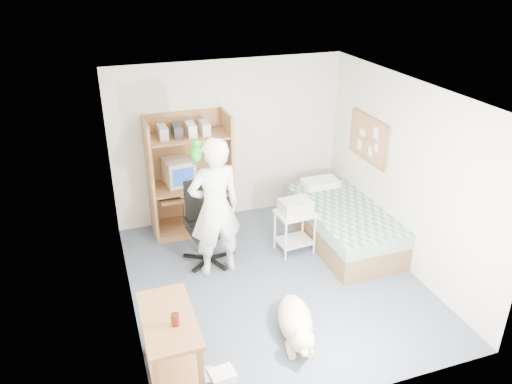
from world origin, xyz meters
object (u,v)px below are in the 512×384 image
at_px(side_desk, 170,339).
at_px(printer_cart, 295,225).
at_px(bed, 342,224).
at_px(dog, 296,322).
at_px(computer_hutch, 190,179).
at_px(person, 215,208).
at_px(office_chair, 207,234).

height_order(side_desk, printer_cart, side_desk).
xyz_separation_m(bed, dog, (-1.45, -1.67, -0.10)).
height_order(computer_hutch, person, person).
bearing_deg(dog, bed, 62.38).
distance_m(dog, printer_cart, 1.81).
bearing_deg(printer_cart, office_chair, 166.90).
distance_m(computer_hutch, person, 1.26).
xyz_separation_m(bed, printer_cart, (-0.77, -0.01, 0.12)).
bearing_deg(computer_hutch, printer_cart, -42.56).
bearing_deg(office_chair, printer_cart, -14.10).
distance_m(side_desk, person, 1.96).
xyz_separation_m(side_desk, person, (0.91, 1.68, 0.45)).
relative_size(computer_hutch, side_desk, 1.80).
relative_size(person, dog, 1.65).
height_order(computer_hutch, side_desk, computer_hutch).
relative_size(side_desk, office_chair, 0.88).
bearing_deg(office_chair, side_desk, -118.71).
distance_m(office_chair, person, 0.62).
bearing_deg(office_chair, dog, -79.02).
distance_m(computer_hutch, office_chair, 1.03).
xyz_separation_m(bed, person, (-1.94, -0.14, 0.65)).
height_order(office_chair, dog, office_chair).
height_order(bed, printer_cart, bed).
bearing_deg(dog, person, 121.08).
height_order(person, dog, person).
relative_size(computer_hutch, person, 0.96).
bearing_deg(person, dog, 102.21).
xyz_separation_m(computer_hutch, side_desk, (-0.85, -2.94, -0.33)).
distance_m(side_desk, dog, 1.44).
relative_size(computer_hutch, dog, 1.58).
height_order(computer_hutch, bed, computer_hutch).
xyz_separation_m(person, dog, (0.49, -1.53, -0.75)).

